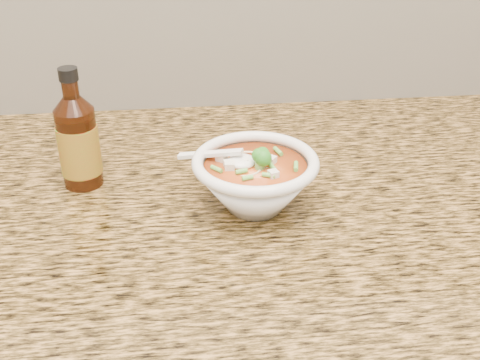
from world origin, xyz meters
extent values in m
cube|color=#A2733B|center=(0.00, 1.68, 0.88)|extent=(4.00, 0.68, 0.04)
cylinder|color=white|center=(0.06, 1.63, 0.90)|extent=(0.07, 0.07, 0.01)
torus|color=white|center=(0.06, 1.63, 0.97)|extent=(0.17, 0.17, 0.02)
torus|color=beige|center=(0.05, 1.65, 0.96)|extent=(0.08, 0.08, 0.00)
torus|color=beige|center=(0.07, 1.63, 0.96)|extent=(0.08, 0.08, 0.00)
torus|color=beige|center=(0.06, 1.63, 0.96)|extent=(0.06, 0.06, 0.00)
torus|color=beige|center=(0.05, 1.62, 0.96)|extent=(0.08, 0.08, 0.00)
torus|color=beige|center=(0.05, 1.64, 0.96)|extent=(0.08, 0.08, 0.00)
torus|color=beige|center=(0.06, 1.64, 0.96)|extent=(0.10, 0.10, 0.00)
torus|color=beige|center=(0.07, 1.64, 0.95)|extent=(0.11, 0.11, 0.00)
torus|color=beige|center=(0.07, 1.62, 0.95)|extent=(0.04, 0.04, 0.00)
torus|color=beige|center=(0.07, 1.64, 0.95)|extent=(0.08, 0.08, 0.00)
cube|color=silver|center=(0.02, 1.65, 0.97)|extent=(0.01, 0.01, 0.01)
cube|color=silver|center=(0.06, 1.68, 0.97)|extent=(0.02, 0.02, 0.01)
cube|color=silver|center=(0.06, 1.59, 0.97)|extent=(0.02, 0.02, 0.01)
cube|color=silver|center=(0.10, 1.62, 0.97)|extent=(0.02, 0.02, 0.01)
cube|color=silver|center=(0.08, 1.63, 0.97)|extent=(0.02, 0.02, 0.01)
cube|color=silver|center=(0.08, 1.63, 0.97)|extent=(0.02, 0.02, 0.01)
ellipsoid|color=#196014|center=(0.07, 1.63, 0.98)|extent=(0.03, 0.03, 0.03)
cylinder|color=#64B646|center=(0.03, 1.67, 0.97)|extent=(0.02, 0.01, 0.01)
cylinder|color=#64B646|center=(0.06, 1.59, 0.97)|extent=(0.02, 0.01, 0.01)
cylinder|color=#64B646|center=(0.03, 1.62, 0.97)|extent=(0.01, 0.02, 0.01)
cylinder|color=#64B646|center=(0.06, 1.68, 0.97)|extent=(0.02, 0.02, 0.01)
cylinder|color=#64B646|center=(0.02, 1.66, 0.97)|extent=(0.02, 0.01, 0.01)
cylinder|color=#64B646|center=(0.09, 1.66, 0.97)|extent=(0.02, 0.02, 0.01)
cylinder|color=#64B646|center=(0.02, 1.62, 0.97)|extent=(0.02, 0.01, 0.01)
ellipsoid|color=white|center=(0.04, 1.64, 0.97)|extent=(0.04, 0.04, 0.01)
cube|color=white|center=(0.01, 1.66, 0.97)|extent=(0.09, 0.04, 0.02)
cylinder|color=#3E1908|center=(-0.17, 1.72, 0.96)|extent=(0.07, 0.07, 0.11)
cylinder|color=#3E1908|center=(-0.17, 1.72, 1.04)|extent=(0.03, 0.03, 0.02)
cylinder|color=black|center=(-0.17, 1.72, 1.06)|extent=(0.03, 0.03, 0.02)
cylinder|color=red|center=(-0.17, 1.72, 0.95)|extent=(0.07, 0.07, 0.07)
camera|label=1|loc=(-0.03, 0.96, 1.34)|focal=45.00mm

